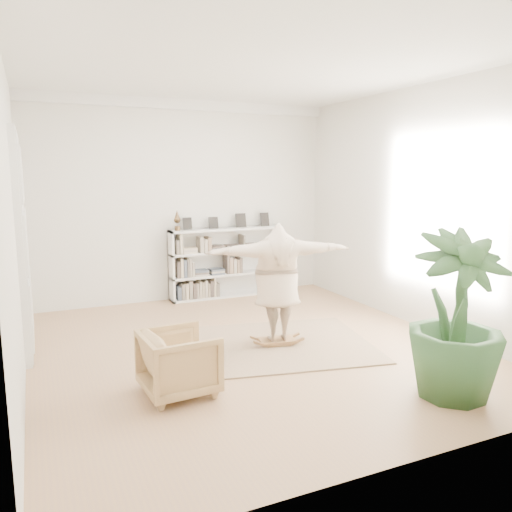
{
  "coord_description": "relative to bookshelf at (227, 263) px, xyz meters",
  "views": [
    {
      "loc": [
        -2.56,
        -5.87,
        2.32
      ],
      "look_at": [
        0.26,
        0.4,
        1.17
      ],
      "focal_mm": 35.0,
      "sensor_mm": 36.0,
      "label": 1
    }
  ],
  "objects": [
    {
      "name": "floor",
      "position": [
        -0.74,
        -2.82,
        -0.64
      ],
      "size": [
        6.0,
        6.0,
        0.0
      ],
      "primitive_type": "plane",
      "color": "tan",
      "rests_on": "ground"
    },
    {
      "name": "room_shell",
      "position": [
        -0.74,
        0.12,
        2.87
      ],
      "size": [
        6.0,
        6.0,
        6.0
      ],
      "color": "silver",
      "rests_on": "floor"
    },
    {
      "name": "doors",
      "position": [
        -3.45,
        -1.52,
        0.76
      ],
      "size": [
        0.09,
        1.78,
        2.92
      ],
      "color": "white",
      "rests_on": "floor"
    },
    {
      "name": "bookshelf",
      "position": [
        0.0,
        0.0,
        0.0
      ],
      "size": [
        2.2,
        0.35,
        1.64
      ],
      "color": "silver",
      "rests_on": "floor"
    },
    {
      "name": "armchair",
      "position": [
        -1.99,
        -3.79,
        -0.29
      ],
      "size": [
        0.81,
        0.79,
        0.69
      ],
      "primitive_type": "imported",
      "rotation": [
        0.0,
        0.0,
        1.64
      ],
      "color": "tan",
      "rests_on": "floor"
    },
    {
      "name": "rug",
      "position": [
        -0.37,
        -2.87,
        -0.63
      ],
      "size": [
        2.85,
        2.46,
        0.02
      ],
      "primitive_type": "cube",
      "rotation": [
        0.0,
        0.0,
        -0.2
      ],
      "color": "tan",
      "rests_on": "floor"
    },
    {
      "name": "rocker_board",
      "position": [
        -0.37,
        -2.87,
        -0.57
      ],
      "size": [
        0.53,
        0.38,
        0.1
      ],
      "rotation": [
        0.0,
        0.0,
        -0.2
      ],
      "color": "brown",
      "rests_on": "rug"
    },
    {
      "name": "person",
      "position": [
        -0.37,
        -2.87,
        0.28
      ],
      "size": [
        2.02,
        0.91,
        1.59
      ],
      "primitive_type": "imported",
      "rotation": [
        0.0,
        0.0,
        2.94
      ],
      "color": "beige",
      "rests_on": "rocker_board"
    },
    {
      "name": "houseplant",
      "position": [
        0.6,
        -5.02,
        0.24
      ],
      "size": [
        1.17,
        1.17,
        1.75
      ],
      "primitive_type": "imported",
      "rotation": [
        0.0,
        0.0,
        -0.22
      ],
      "color": "#274A25",
      "rests_on": "floor"
    }
  ]
}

